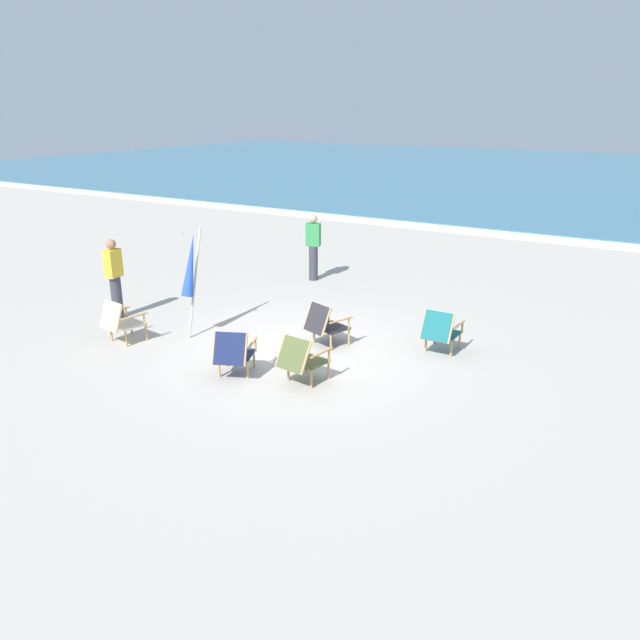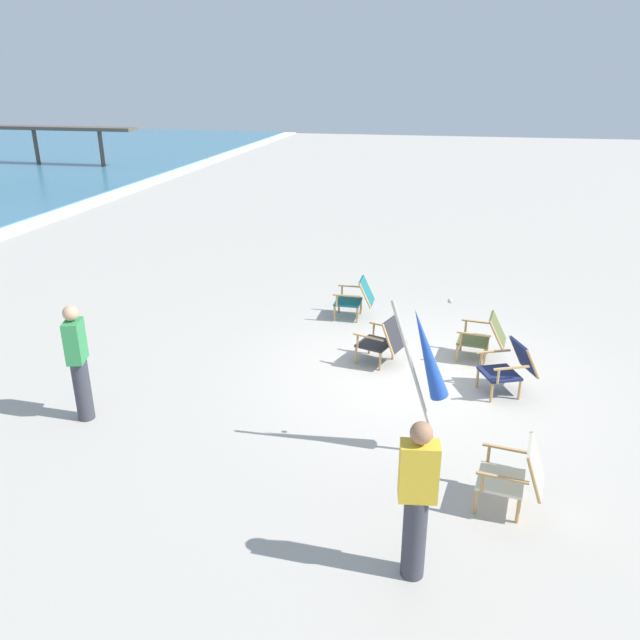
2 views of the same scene
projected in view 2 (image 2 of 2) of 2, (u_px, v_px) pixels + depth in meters
ground_plane at (417, 374)px, 9.72m from camera, size 80.00×80.00×0.00m
beach_chair_mid_center at (511, 366)px, 9.01m from camera, size 0.82×0.90×0.79m
beach_chair_back_right at (384, 339)px, 9.89m from camera, size 0.78×0.86×0.81m
beach_chair_far_center at (357, 297)px, 11.76m from camera, size 0.60×0.73×0.80m
beach_chair_front_left at (484, 336)px, 10.04m from camera, size 0.67×0.82×0.79m
beach_chair_back_left at (516, 474)px, 6.57m from camera, size 0.67×0.75×0.82m
umbrella_furled_blue at (427, 355)px, 7.20m from camera, size 0.32×0.75×2.03m
person_near_chairs at (78, 362)px, 8.16m from camera, size 0.38×0.29×1.63m
person_by_waterline at (417, 500)px, 5.53m from camera, size 0.24×0.36×1.63m
pier_distant at (2, 129)px, 31.07m from camera, size 0.90×14.29×1.93m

